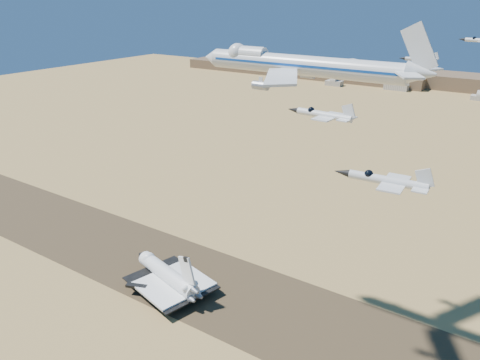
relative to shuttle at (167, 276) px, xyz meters
The scene contains 11 objects.
ground 15.33m from the shuttle, 51.25° to the left, with size 1200.00×1200.00×0.00m, color #AC8A4C.
runway 15.32m from the shuttle, 51.25° to the left, with size 600.00×50.00×0.06m, color #483A24.
hangars 492.59m from the shuttle, 96.43° to the left, with size 200.50×29.50×30.00m.
shuttle is the anchor object (origin of this frame).
carrier_747 102.74m from the shuttle, 13.02° to the left, with size 77.83×60.45×19.42m.
crew_a 8.93m from the shuttle, 49.29° to the right, with size 0.69×0.45×1.89m, color #C14C0B.
crew_b 11.30m from the shuttle, 36.85° to the right, with size 0.90×0.52×1.85m, color #C14C0B.
crew_c 12.68m from the shuttle, 25.40° to the right, with size 0.97×0.50×1.66m, color #C14C0B.
chase_jet_a 119.34m from the shuttle, 20.61° to the right, with size 16.42×8.90×4.09m.
chase_jet_b 137.57m from the shuttle, 26.88° to the right, with size 16.09×8.67×4.01m.
chase_jet_c 131.81m from the shuttle, 41.26° to the left, with size 14.29×7.85×3.56m.
Camera 1 is at (109.46, -132.80, 115.47)m, focal length 35.00 mm.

